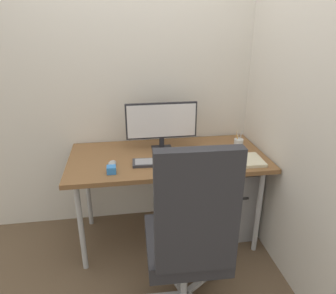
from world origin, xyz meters
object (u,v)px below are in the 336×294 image
object	(u,v)px
monitor	(162,122)
keyboard	(165,162)
office_chair	(189,236)
pen_holder	(238,144)
filing_cabinet	(226,197)
mouse	(112,163)
desk_clamp_accessory	(111,170)
notebook	(250,160)

from	to	relation	value
monitor	keyboard	world-z (taller)	monitor
office_chair	pen_holder	bearing A→B (deg)	54.84
filing_cabinet	monitor	bearing A→B (deg)	169.81
monitor	mouse	bearing A→B (deg)	-146.81
office_chair	filing_cabinet	distance (m)	1.03
monitor	mouse	world-z (taller)	monitor
desk_clamp_accessory	notebook	bearing A→B (deg)	1.96
monitor	desk_clamp_accessory	size ratio (longest dim) A/B	9.03
pen_holder	notebook	xyz separation A→B (m)	(0.01, -0.22, -0.04)
filing_cabinet	notebook	distance (m)	0.52
office_chair	notebook	size ratio (longest dim) A/B	5.22
keyboard	notebook	bearing A→B (deg)	-5.95
office_chair	mouse	distance (m)	0.81
monitor	mouse	distance (m)	0.51
desk_clamp_accessory	filing_cabinet	bearing A→B (deg)	16.50
monitor	desk_clamp_accessory	world-z (taller)	monitor
mouse	desk_clamp_accessory	xyz separation A→B (m)	(-0.00, -0.12, 0.01)
filing_cabinet	keyboard	world-z (taller)	keyboard
office_chair	filing_cabinet	world-z (taller)	office_chair
office_chair	pen_holder	size ratio (longest dim) A/B	7.22
keyboard	office_chair	bearing A→B (deg)	-86.53
office_chair	desk_clamp_accessory	bearing A→B (deg)	127.05
office_chair	desk_clamp_accessory	size ratio (longest dim) A/B	19.23
office_chair	keyboard	xyz separation A→B (m)	(-0.04, 0.66, 0.15)
notebook	desk_clamp_accessory	xyz separation A→B (m)	(-1.01, -0.03, 0.01)
keyboard	notebook	size ratio (longest dim) A/B	2.08
office_chair	filing_cabinet	bearing A→B (deg)	58.44
pen_holder	keyboard	bearing A→B (deg)	-165.86
filing_cabinet	pen_holder	size ratio (longest dim) A/B	3.70
filing_cabinet	notebook	xyz separation A→B (m)	(0.07, -0.24, 0.46)
mouse	notebook	bearing A→B (deg)	11.98
pen_holder	notebook	size ratio (longest dim) A/B	0.72
filing_cabinet	notebook	world-z (taller)	notebook
office_chair	mouse	world-z (taller)	office_chair
mouse	desk_clamp_accessory	bearing A→B (deg)	-74.62
filing_cabinet	pen_holder	world-z (taller)	pen_holder
monitor	notebook	size ratio (longest dim) A/B	2.45
office_chair	monitor	distance (m)	1.00
desk_clamp_accessory	monitor	bearing A→B (deg)	43.47
filing_cabinet	mouse	world-z (taller)	mouse
keyboard	desk_clamp_accessory	world-z (taller)	desk_clamp_accessory
mouse	notebook	distance (m)	1.01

